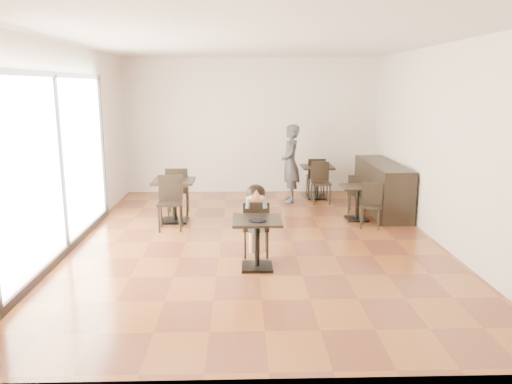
{
  "coord_description": "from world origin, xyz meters",
  "views": [
    {
      "loc": [
        -0.24,
        -7.97,
        2.54
      ],
      "look_at": [
        -0.02,
        -0.75,
        1.0
      ],
      "focal_mm": 35.0,
      "sensor_mm": 36.0,
      "label": 1
    }
  ],
  "objects_px": {
    "child_chair": "(256,228)",
    "chair_left_b": "(170,203)",
    "cafe_table_mid": "(357,203)",
    "chair_left_a": "(178,191)",
    "cafe_table_back": "(317,182)",
    "chair_back_a": "(315,177)",
    "chair_mid_a": "(357,193)",
    "cafe_table_left": "(174,201)",
    "chair_back_b": "(321,183)",
    "adult_patron": "(290,163)",
    "child_table": "(257,244)",
    "chair_mid_b": "(371,206)",
    "child": "(256,221)"
  },
  "relations": [
    {
      "from": "child_chair",
      "to": "chair_left_b",
      "type": "relative_size",
      "value": 0.9
    },
    {
      "from": "child_chair",
      "to": "cafe_table_mid",
      "type": "height_order",
      "value": "child_chair"
    },
    {
      "from": "chair_left_a",
      "to": "cafe_table_back",
      "type": "bearing_deg",
      "value": -157.9
    },
    {
      "from": "child_chair",
      "to": "chair_left_b",
      "type": "height_order",
      "value": "chair_left_b"
    },
    {
      "from": "cafe_table_mid",
      "to": "chair_back_a",
      "type": "relative_size",
      "value": 0.74
    },
    {
      "from": "chair_mid_a",
      "to": "chair_back_a",
      "type": "height_order",
      "value": "chair_back_a"
    },
    {
      "from": "cafe_table_left",
      "to": "chair_left_a",
      "type": "distance_m",
      "value": 0.56
    },
    {
      "from": "chair_back_b",
      "to": "child_chair",
      "type": "bearing_deg",
      "value": -114.42
    },
    {
      "from": "adult_patron",
      "to": "cafe_table_mid",
      "type": "xyz_separation_m",
      "value": [
        1.14,
        -1.61,
        -0.53
      ]
    },
    {
      "from": "chair_mid_a",
      "to": "cafe_table_mid",
      "type": "bearing_deg",
      "value": 95.5
    },
    {
      "from": "cafe_table_mid",
      "to": "chair_mid_a",
      "type": "distance_m",
      "value": 0.57
    },
    {
      "from": "child_table",
      "to": "chair_left_b",
      "type": "height_order",
      "value": "chair_left_b"
    },
    {
      "from": "chair_mid_b",
      "to": "chair_left_b",
      "type": "distance_m",
      "value": 3.63
    },
    {
      "from": "child_chair",
      "to": "chair_mid_b",
      "type": "relative_size",
      "value": 1.09
    },
    {
      "from": "child",
      "to": "chair_left_a",
      "type": "distance_m",
      "value": 2.94
    },
    {
      "from": "child_table",
      "to": "chair_left_b",
      "type": "distance_m",
      "value": 2.48
    },
    {
      "from": "cafe_table_mid",
      "to": "cafe_table_back",
      "type": "bearing_deg",
      "value": 104.38
    },
    {
      "from": "chair_mid_b",
      "to": "chair_left_a",
      "type": "distance_m",
      "value": 3.79
    },
    {
      "from": "cafe_table_left",
      "to": "child",
      "type": "bearing_deg",
      "value": -53.03
    },
    {
      "from": "child",
      "to": "chair_back_b",
      "type": "relative_size",
      "value": 1.21
    },
    {
      "from": "cafe_table_left",
      "to": "chair_mid_b",
      "type": "xyz_separation_m",
      "value": [
        3.63,
        -0.52,
        -0.0
      ]
    },
    {
      "from": "child",
      "to": "chair_left_b",
      "type": "bearing_deg",
      "value": 136.17
    },
    {
      "from": "adult_patron",
      "to": "chair_mid_b",
      "type": "height_order",
      "value": "adult_patron"
    },
    {
      "from": "child_chair",
      "to": "chair_back_a",
      "type": "relative_size",
      "value": 0.96
    },
    {
      "from": "child_table",
      "to": "chair_left_b",
      "type": "xyz_separation_m",
      "value": [
        -1.49,
        1.98,
        0.12
      ]
    },
    {
      "from": "chair_mid_b",
      "to": "cafe_table_left",
      "type": "bearing_deg",
      "value": -169.62
    },
    {
      "from": "child",
      "to": "cafe_table_mid",
      "type": "height_order",
      "value": "child"
    },
    {
      "from": "cafe_table_left",
      "to": "child_chair",
      "type": "bearing_deg",
      "value": -53.03
    },
    {
      "from": "child",
      "to": "chair_back_a",
      "type": "xyz_separation_m",
      "value": [
        1.52,
        4.2,
        -0.1
      ]
    },
    {
      "from": "child_table",
      "to": "chair_left_a",
      "type": "bearing_deg",
      "value": 115.83
    },
    {
      "from": "cafe_table_back",
      "to": "chair_mid_b",
      "type": "relative_size",
      "value": 0.94
    },
    {
      "from": "chair_mid_b",
      "to": "chair_back_a",
      "type": "bearing_deg",
      "value": 121.23
    },
    {
      "from": "cafe_table_mid",
      "to": "chair_back_b",
      "type": "bearing_deg",
      "value": 109.78
    },
    {
      "from": "cafe_table_mid",
      "to": "chair_back_b",
      "type": "distance_m",
      "value": 1.46
    },
    {
      "from": "child",
      "to": "cafe_table_left",
      "type": "xyz_separation_m",
      "value": [
        -1.49,
        1.98,
        -0.14
      ]
    },
    {
      "from": "child_table",
      "to": "cafe_table_left",
      "type": "relative_size",
      "value": 0.9
    },
    {
      "from": "child",
      "to": "adult_patron",
      "type": "xyz_separation_m",
      "value": [
        0.87,
        3.63,
        0.31
      ]
    },
    {
      "from": "chair_left_b",
      "to": "chair_back_a",
      "type": "height_order",
      "value": "chair_left_b"
    },
    {
      "from": "cafe_table_left",
      "to": "chair_mid_b",
      "type": "relative_size",
      "value": 1.01
    },
    {
      "from": "child_chair",
      "to": "adult_patron",
      "type": "relative_size",
      "value": 0.51
    },
    {
      "from": "chair_left_b",
      "to": "chair_back_a",
      "type": "relative_size",
      "value": 1.08
    },
    {
      "from": "child_chair",
      "to": "cafe_table_back",
      "type": "bearing_deg",
      "value": -111.16
    },
    {
      "from": "child_chair",
      "to": "cafe_table_mid",
      "type": "xyz_separation_m",
      "value": [
        2.01,
        2.01,
        -0.1
      ]
    },
    {
      "from": "cafe_table_mid",
      "to": "cafe_table_back",
      "type": "height_order",
      "value": "cafe_table_back"
    },
    {
      "from": "adult_patron",
      "to": "cafe_table_mid",
      "type": "relative_size",
      "value": 2.58
    },
    {
      "from": "chair_back_b",
      "to": "adult_patron",
      "type": "bearing_deg",
      "value": 158.78
    },
    {
      "from": "chair_mid_b",
      "to": "child_table",
      "type": "bearing_deg",
      "value": -118.21
    },
    {
      "from": "child",
      "to": "chair_left_b",
      "type": "distance_m",
      "value": 2.07
    },
    {
      "from": "chair_left_b",
      "to": "adult_patron",
      "type": "bearing_deg",
      "value": 40.15
    },
    {
      "from": "child_table",
      "to": "child_chair",
      "type": "bearing_deg",
      "value": 90.0
    }
  ]
}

